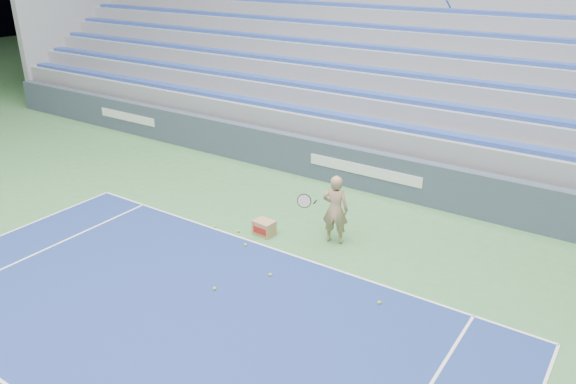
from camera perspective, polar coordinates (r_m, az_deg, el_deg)
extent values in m
cube|color=white|center=(11.88, -0.95, -5.94)|extent=(10.97, 0.05, 0.00)
cube|color=#384556|center=(14.79, 7.96, 2.22)|extent=(30.00, 0.30, 1.10)
cube|color=white|center=(20.07, -16.02, 7.34)|extent=(2.60, 0.02, 0.28)
cube|color=white|center=(14.64, 7.69, 2.22)|extent=(3.20, 0.02, 0.28)
cube|color=gray|center=(18.79, 14.26, 6.31)|extent=(30.00, 8.50, 1.10)
cube|color=gray|center=(18.58, 14.50, 8.66)|extent=(30.00, 8.50, 0.50)
cube|color=#2D49A3|center=(15.02, 9.36, 6.92)|extent=(29.60, 0.42, 0.11)
cube|color=gray|center=(18.86, 15.12, 10.38)|extent=(30.00, 7.65, 0.50)
cube|color=#2D49A3|center=(15.65, 10.84, 9.37)|extent=(29.60, 0.42, 0.11)
cube|color=gray|center=(19.16, 15.72, 12.04)|extent=(30.00, 6.80, 0.50)
cube|color=#2D49A3|center=(16.31, 12.22, 11.62)|extent=(29.60, 0.42, 0.11)
cube|color=gray|center=(19.47, 16.32, 13.65)|extent=(30.00, 5.95, 0.50)
cube|color=#2D49A3|center=(17.00, 13.50, 13.68)|extent=(29.60, 0.42, 0.11)
cube|color=gray|center=(19.80, 16.90, 15.20)|extent=(30.00, 5.10, 0.50)
cube|color=#2D49A3|center=(17.72, 14.71, 15.58)|extent=(29.60, 0.42, 0.11)
cube|color=gray|center=(20.15, 17.47, 16.70)|extent=(30.00, 4.25, 0.50)
cube|color=#2D49A3|center=(18.46, 15.84, 17.32)|extent=(29.60, 0.42, 0.11)
cube|color=gray|center=(27.27, -17.68, 16.45)|extent=(0.30, 8.80, 6.10)
cube|color=gray|center=(22.48, 19.38, 16.54)|extent=(31.00, 0.40, 7.30)
imported|color=tan|center=(11.95, 4.83, -1.77)|extent=(0.64, 0.50, 1.54)
cylinder|color=black|center=(11.84, 2.79, -1.00)|extent=(0.12, 0.27, 0.08)
cylinder|color=beige|center=(11.63, 1.66, -0.91)|extent=(0.29, 0.16, 0.28)
torus|color=black|center=(11.63, 1.66, -0.91)|extent=(0.31, 0.18, 0.30)
cube|color=#A57E4F|center=(12.47, -2.44, -3.65)|extent=(0.47, 0.37, 0.34)
cube|color=#B21E19|center=(12.35, -2.91, -3.95)|extent=(0.36, 0.04, 0.15)
sphere|color=#A7D02A|center=(10.68, -7.48, -9.71)|extent=(0.07, 0.07, 0.07)
sphere|color=#A7D02A|center=(12.92, -7.45, -3.48)|extent=(0.07, 0.07, 0.07)
sphere|color=#A7D02A|center=(11.01, -1.81, -8.39)|extent=(0.07, 0.07, 0.07)
sphere|color=#A7D02A|center=(12.08, -4.35, -5.37)|extent=(0.07, 0.07, 0.07)
sphere|color=#A7D02A|center=(12.67, -5.06, -3.95)|extent=(0.07, 0.07, 0.07)
sphere|color=#A7D02A|center=(10.34, 9.27, -11.03)|extent=(0.07, 0.07, 0.07)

